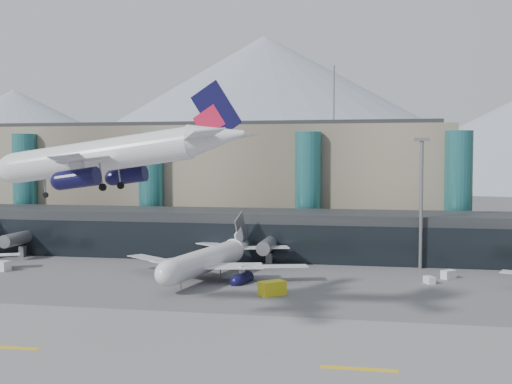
# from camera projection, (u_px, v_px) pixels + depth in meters

# --- Properties ---
(ground) EXTENTS (900.00, 900.00, 0.00)m
(ground) POSITION_uv_depth(u_px,v_px,m) (209.00, 323.00, 84.43)
(ground) COLOR #515154
(ground) RESTS_ON ground
(runway_strip) EXTENTS (400.00, 40.00, 0.04)m
(runway_strip) POSITION_uv_depth(u_px,v_px,m) (173.00, 358.00, 69.72)
(runway_strip) COLOR slate
(runway_strip) RESTS_ON ground
(runway_markings) EXTENTS (128.00, 1.00, 0.02)m
(runway_markings) POSITION_uv_depth(u_px,v_px,m) (173.00, 357.00, 69.71)
(runway_markings) COLOR gold
(runway_markings) RESTS_ON ground
(concourse) EXTENTS (170.00, 27.00, 10.00)m
(concourse) POSITION_uv_depth(u_px,v_px,m) (277.00, 234.00, 140.79)
(concourse) COLOR black
(concourse) RESTS_ON ground
(terminal_main) EXTENTS (130.00, 30.00, 31.00)m
(terminal_main) POSITION_uv_depth(u_px,v_px,m) (206.00, 181.00, 176.56)
(terminal_main) COLOR gray
(terminal_main) RESTS_ON ground
(teal_towers) EXTENTS (116.40, 19.40, 46.00)m
(teal_towers) POSITION_uv_depth(u_px,v_px,m) (228.00, 189.00, 159.07)
(teal_towers) COLOR #276C6E
(teal_towers) RESTS_ON ground
(mountain_ridge) EXTENTS (910.00, 400.00, 110.00)m
(mountain_ridge) POSITION_uv_depth(u_px,v_px,m) (371.00, 124.00, 451.69)
(mountain_ridge) COLOR gray
(mountain_ridge) RESTS_ON ground
(lightmast_mid) EXTENTS (3.00, 1.20, 25.60)m
(lightmast_mid) POSITION_uv_depth(u_px,v_px,m) (421.00, 195.00, 125.11)
(lightmast_mid) COLOR slate
(lightmast_mid) RESTS_ON ground
(hero_jet) EXTENTS (34.48, 35.14, 11.34)m
(hero_jet) POSITION_uv_depth(u_px,v_px,m) (125.00, 145.00, 79.07)
(hero_jet) COLOR silver
(hero_jet) RESTS_ON ground
(jet_parked_mid) EXTENTS (37.50, 37.97, 12.26)m
(jet_parked_mid) POSITION_uv_depth(u_px,v_px,m) (214.00, 251.00, 117.55)
(jet_parked_mid) COLOR silver
(jet_parked_mid) RESTS_ON ground
(veh_a) EXTENTS (3.76, 2.64, 1.92)m
(veh_a) POSITION_uv_depth(u_px,v_px,m) (1.00, 266.00, 123.36)
(veh_a) COLOR silver
(veh_a) RESTS_ON ground
(veh_b) EXTENTS (2.68, 3.31, 1.65)m
(veh_b) POSITION_uv_depth(u_px,v_px,m) (201.00, 261.00, 129.56)
(veh_b) COLOR gold
(veh_b) RESTS_ON ground
(veh_d) EXTENTS (2.93, 3.00, 1.56)m
(veh_d) POSITION_uv_depth(u_px,v_px,m) (448.00, 275.00, 115.19)
(veh_d) COLOR silver
(veh_d) RESTS_ON ground
(veh_g) EXTENTS (2.06, 2.49, 1.26)m
(veh_g) POSITION_uv_depth(u_px,v_px,m) (429.00, 280.00, 110.82)
(veh_g) COLOR silver
(veh_g) RESTS_ON ground
(veh_h) EXTENTS (4.51, 4.37, 2.28)m
(veh_h) POSITION_uv_depth(u_px,v_px,m) (272.00, 288.00, 101.38)
(veh_h) COLOR gold
(veh_h) RESTS_ON ground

